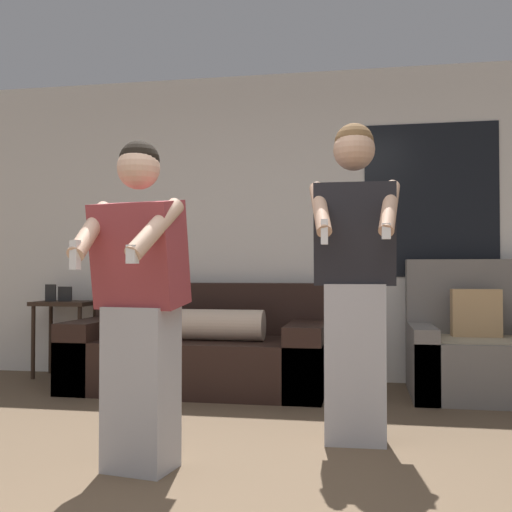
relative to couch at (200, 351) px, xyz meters
name	(u,v)px	position (x,y,z in m)	size (l,w,h in m)	color
wall_back	(281,225)	(0.59, 0.52, 1.06)	(6.79, 0.07, 2.70)	silver
couch	(200,351)	(0.00, 0.00, 0.00)	(2.03, 0.98, 0.84)	black
armchair	(476,351)	(2.15, 0.05, 0.04)	(1.00, 0.84, 1.04)	slate
side_table	(64,314)	(-1.34, 0.27, 0.27)	(0.52, 0.38, 0.83)	#332319
person_left	(140,304)	(0.25, -2.01, 0.50)	(0.47, 0.54, 1.58)	#B2B2B7
person_right	(355,278)	(1.26, -1.36, 0.61)	(0.51, 0.48, 1.78)	#B2B2B7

